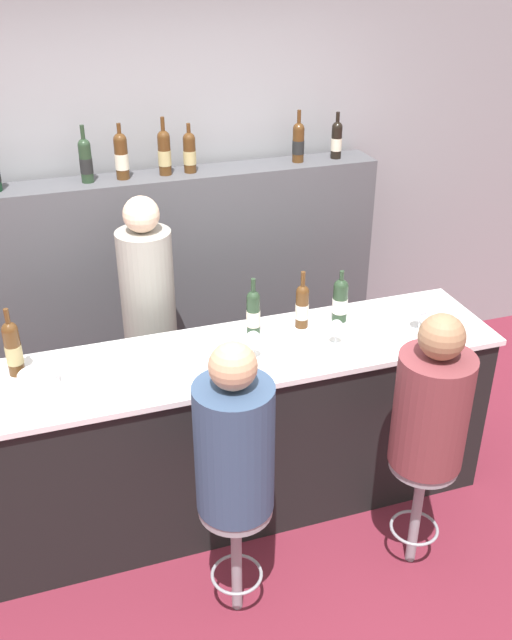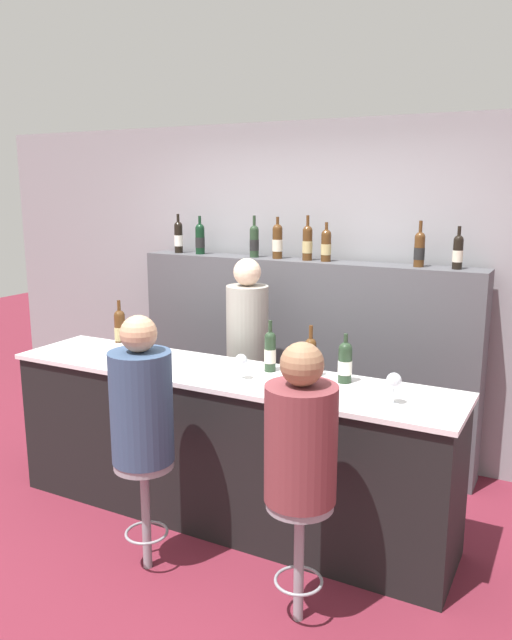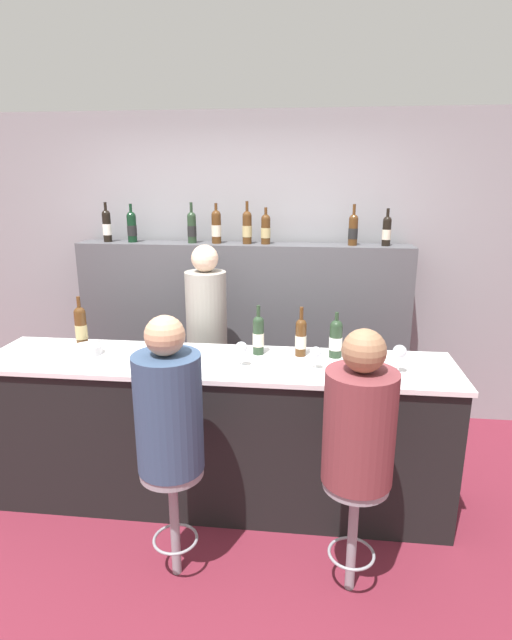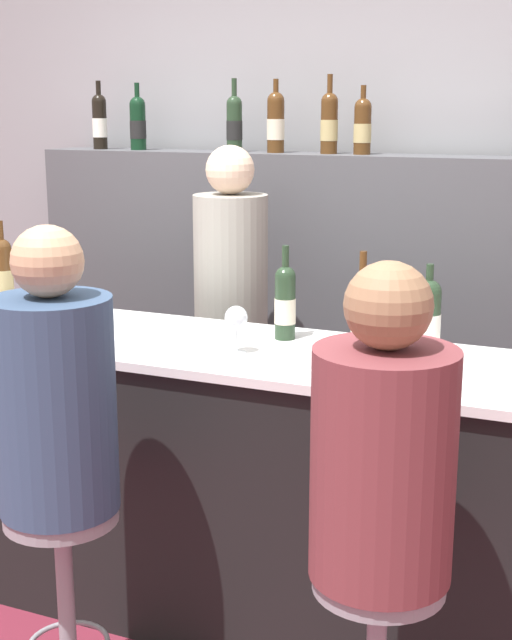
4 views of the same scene
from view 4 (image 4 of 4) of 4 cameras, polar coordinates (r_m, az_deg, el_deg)
wall_back at (r=4.24m, az=5.09°, el=7.29°), size 6.40×0.05×2.60m
bar_counter at (r=3.16m, az=-3.46°, el=-10.00°), size 2.93×0.64×0.98m
back_bar_cabinet at (r=4.12m, az=3.95°, el=-0.27°), size 2.74×0.28×1.55m
wine_bottle_counter_0 at (r=3.60m, az=-15.89°, el=2.90°), size 0.08×0.08×0.35m
wine_bottle_counter_1 at (r=3.01m, az=1.88°, el=1.19°), size 0.07×0.07×0.32m
wine_bottle_counter_2 at (r=2.93m, az=6.79°, el=0.66°), size 0.07×0.07×0.32m
wine_bottle_counter_3 at (r=2.87m, az=10.95°, el=0.23°), size 0.08×0.08×0.29m
wine_bottle_backbar_0 at (r=4.51m, az=-9.98°, el=12.44°), size 0.07×0.07×0.33m
wine_bottle_backbar_1 at (r=4.40m, az=-7.57°, el=12.41°), size 0.08×0.08×0.31m
wine_bottle_backbar_2 at (r=4.16m, az=-1.39°, el=12.49°), size 0.07×0.07×0.33m
wine_bottle_backbar_3 at (r=4.08m, az=1.27°, el=12.56°), size 0.08×0.08×0.32m
wine_bottle_backbar_4 at (r=3.99m, az=4.71°, el=12.49°), size 0.08×0.08×0.34m
wine_bottle_backbar_5 at (r=3.94m, az=6.83°, el=12.24°), size 0.08×0.08×0.29m
wine_glass_0 at (r=2.84m, az=-1.27°, el=0.07°), size 0.07×0.07×0.15m
wine_glass_1 at (r=2.69m, az=7.28°, el=-1.02°), size 0.07×0.07×0.14m
metal_bowl at (r=3.47m, az=-15.87°, el=0.61°), size 0.19×0.19×0.06m
bar_stool_left at (r=2.70m, az=-12.22°, el=-14.58°), size 0.32×0.32×0.65m
guest_seated_left at (r=2.51m, az=-12.77°, el=-4.51°), size 0.34×0.34×0.80m
bar_stool_right at (r=2.34m, az=7.75°, el=-19.04°), size 0.32×0.32×0.65m
guest_seated_right at (r=2.13m, az=8.15°, el=-8.08°), size 0.34×0.34×0.77m
bartender at (r=3.75m, az=-1.59°, el=-2.07°), size 0.31×0.31×1.61m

